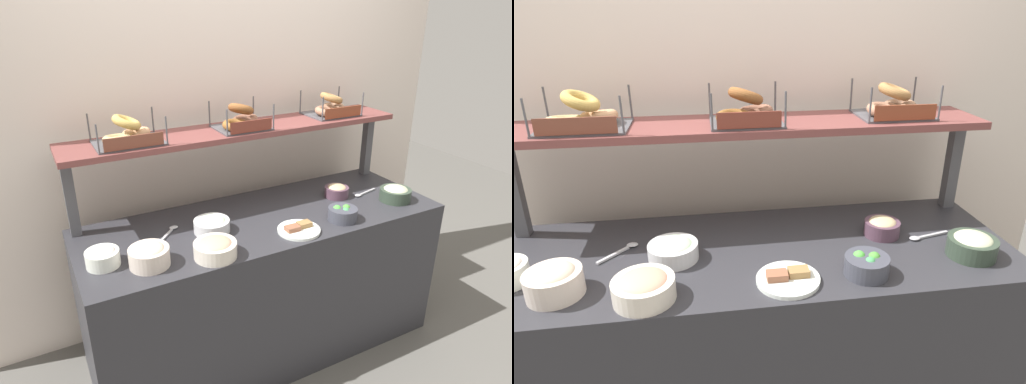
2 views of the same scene
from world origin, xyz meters
The scene contains 17 objects.
back_wall centered at (0.00, 0.55, 1.20)m, with size 3.15×0.06×2.40m, color silver.
deli_counter centered at (0.00, 0.00, 0.42)m, with size 1.95×0.70×0.85m, color #2D2D33.
shelf_riser_left centered at (-0.92, 0.27, 1.05)m, with size 0.05×0.05×0.40m, color #4C4C51.
shelf_riser_right centered at (0.92, 0.27, 1.05)m, with size 0.05×0.05×0.40m, color #4C4C51.
upper_shelf centered at (0.00, 0.27, 1.26)m, with size 1.91×0.32×0.03m, color brown.
bowl_scallion_spread centered at (-0.31, -0.02, 0.89)m, with size 0.18×0.18×0.08m.
bowl_potato_salad centered at (-0.67, -0.18, 0.90)m, with size 0.18×0.18×0.11m.
bowl_hummus centered at (0.51, 0.04, 0.89)m, with size 0.14×0.14×0.08m.
bowl_lox_spread centered at (-0.39, -0.25, 0.89)m, with size 0.20×0.20×0.09m.
bowl_veggie_mix centered at (0.35, -0.22, 0.89)m, with size 0.15×0.15×0.08m.
bowl_tuna_salad centered at (0.78, -0.16, 0.89)m, with size 0.18×0.18×0.09m.
serving_plate_white centered at (0.08, -0.22, 0.86)m, with size 0.22×0.22×0.04m.
serving_spoon_near_plate centered at (-0.50, 0.07, 0.86)m, with size 0.14×0.14×0.01m.
serving_spoon_by_edge centered at (0.66, -0.01, 0.86)m, with size 0.18×0.06×0.01m.
bagel_basket_sesame centered at (-0.62, 0.25, 1.33)m, with size 0.33×0.26×0.15m.
bagel_basket_cinnamon_raisin centered at (-0.01, 0.25, 1.33)m, with size 0.28×0.26×0.15m.
bagel_basket_everything centered at (0.61, 0.28, 1.33)m, with size 0.30×0.25×0.14m.
Camera 2 is at (-0.18, -1.46, 1.71)m, focal length 31.22 mm.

